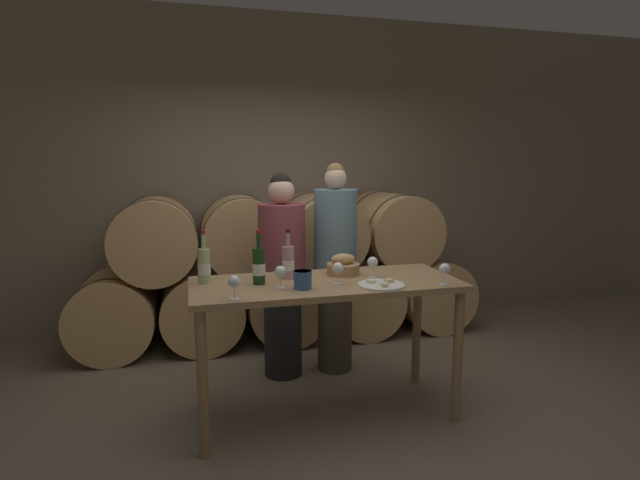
{
  "coord_description": "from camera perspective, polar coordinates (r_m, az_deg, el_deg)",
  "views": [
    {
      "loc": [
        -0.84,
        -3.06,
        1.7
      ],
      "look_at": [
        0.0,
        0.15,
        1.18
      ],
      "focal_mm": 28.0,
      "sensor_mm": 36.0,
      "label": 1
    }
  ],
  "objects": [
    {
      "name": "ground_plane",
      "position": [
        3.6,
        0.62,
        -19.25
      ],
      "size": [
        10.0,
        10.0,
        0.0
      ],
      "primitive_type": "plane",
      "color": "#726654"
    },
    {
      "name": "stone_wall_back",
      "position": [
        5.35,
        -5.7,
        7.81
      ],
      "size": [
        10.0,
        0.12,
        3.2
      ],
      "color": "gray",
      "rests_on": "ground_plane"
    },
    {
      "name": "barrel_stack",
      "position": [
        4.88,
        -4.44,
        -3.45
      ],
      "size": [
        3.8,
        0.94,
        1.4
      ],
      "color": "tan",
      "rests_on": "ground_plane"
    },
    {
      "name": "tasting_table",
      "position": [
        3.3,
        0.64,
        -6.82
      ],
      "size": [
        1.74,
        0.73,
        0.93
      ],
      "color": "#99754C",
      "rests_on": "ground_plane"
    },
    {
      "name": "person_left",
      "position": [
        3.94,
        -4.34,
        -4.08
      ],
      "size": [
        0.37,
        0.37,
        1.62
      ],
      "color": "#232326",
      "rests_on": "ground_plane"
    },
    {
      "name": "person_right",
      "position": [
        4.03,
        1.74,
        -3.14
      ],
      "size": [
        0.34,
        0.34,
        1.69
      ],
      "color": "#4C4238",
      "rests_on": "ground_plane"
    },
    {
      "name": "wine_bottle_red",
      "position": [
        3.19,
        -7.0,
        -2.94
      ],
      "size": [
        0.08,
        0.08,
        0.35
      ],
      "color": "#193819",
      "rests_on": "tasting_table"
    },
    {
      "name": "wine_bottle_white",
      "position": [
        3.28,
        -13.11,
        -2.86
      ],
      "size": [
        0.08,
        0.08,
        0.34
      ],
      "color": "#ADBC7F",
      "rests_on": "tasting_table"
    },
    {
      "name": "wine_bottle_rose",
      "position": [
        3.33,
        -3.65,
        -2.53
      ],
      "size": [
        0.08,
        0.08,
        0.33
      ],
      "color": "#BC8E93",
      "rests_on": "tasting_table"
    },
    {
      "name": "blue_crock",
      "position": [
        3.07,
        -2.0,
        -4.46
      ],
      "size": [
        0.12,
        0.12,
        0.11
      ],
      "color": "#335693",
      "rests_on": "tasting_table"
    },
    {
      "name": "bread_basket",
      "position": [
        3.45,
        2.64,
        -3.04
      ],
      "size": [
        0.23,
        0.23,
        0.15
      ],
      "color": "#A87F4C",
      "rests_on": "tasting_table"
    },
    {
      "name": "cheese_plate",
      "position": [
        3.16,
        7.02,
        -5.09
      ],
      "size": [
        0.29,
        0.29,
        0.04
      ],
      "color": "white",
      "rests_on": "tasting_table"
    },
    {
      "name": "wine_glass_far_left",
      "position": [
        2.86,
        -9.81,
        -4.75
      ],
      "size": [
        0.07,
        0.07,
        0.14
      ],
      "color": "white",
      "rests_on": "tasting_table"
    },
    {
      "name": "wine_glass_left",
      "position": [
        3.08,
        -4.53,
        -3.69
      ],
      "size": [
        0.07,
        0.07,
        0.14
      ],
      "color": "white",
      "rests_on": "tasting_table"
    },
    {
      "name": "wine_glass_center",
      "position": [
        3.17,
        2.05,
        -3.29
      ],
      "size": [
        0.07,
        0.07,
        0.14
      ],
      "color": "white",
      "rests_on": "tasting_table"
    },
    {
      "name": "wine_glass_right",
      "position": [
        3.38,
        6.03,
        -2.58
      ],
      "size": [
        0.07,
        0.07,
        0.14
      ],
      "color": "white",
      "rests_on": "tasting_table"
    },
    {
      "name": "wine_glass_far_right",
      "position": [
        3.24,
        14.08,
        -3.28
      ],
      "size": [
        0.07,
        0.07,
        0.14
      ],
      "color": "white",
      "rests_on": "tasting_table"
    }
  ]
}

